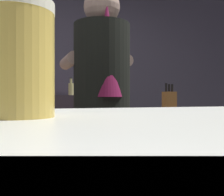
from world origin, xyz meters
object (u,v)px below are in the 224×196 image
Objects in this scene: mixing_bowl at (58,114)px; bottle_soy at (49,88)px; knife_block at (169,103)px; chefs_knife at (124,116)px; pint_glass_far at (19,60)px; bottle_olive_oil at (71,88)px; bottle_vinegar at (52,89)px; bartender at (102,107)px.

bottle_soy is at bearing 91.05° from mixing_bowl.
bottle_soy reaches higher than knife_block.
pint_glass_far reaches higher than chefs_knife.
bottle_soy is (-0.26, 0.08, 0.00)m from bottle_olive_oil.
bottle_olive_oil is at bearing -17.31° from bottle_soy.
bottle_soy reaches higher than chefs_knife.
bottle_vinegar reaches higher than mixing_bowl.
mixing_bowl is 1.28m from bottle_vinegar.
bartender is 0.50m from chefs_knife.
knife_block is 0.42m from chefs_knife.
chefs_knife is at bearing -68.09° from bottle_soy.
pint_glass_far is (-1.08, -1.64, 0.10)m from knife_block.
bottle_soy is (-0.25, 1.72, 0.17)m from bartender.
chefs_knife is at bearing -70.77° from bottle_vinegar.
chefs_knife is 1.75m from pint_glass_far.
bottle_vinegar reaches higher than chefs_knife.
pint_glass_far is 2.86m from bottle_olive_oil.
bartender is 9.31× the size of mixing_bowl.
bottle_olive_oil reaches higher than bottle_vinegar.
bottle_soy is (-0.04, -0.08, 0.00)m from bottle_vinegar.
mixing_bowl is 1.21m from bottle_soy.
mixing_bowl reaches higher than chefs_knife.
knife_block is 1.47× the size of mixing_bowl.
bottle_vinegar is (0.19, 2.99, 0.06)m from pint_glass_far.
bartender is at bearing -81.82° from bottle_soy.
bartender reaches higher than chefs_knife.
knife_block is 1.23× the size of bottle_soy.
bartender reaches higher than bottle_soy.
mixing_bowl is at bearing 164.31° from chefs_knife.
bartender is 7.15× the size of chefs_knife.
pint_glass_far is at bearing -114.75° from chefs_knife.
bottle_olive_oil is 0.27m from bottle_soy.
bottle_vinegar reaches higher than pint_glass_far.
bottle_olive_oil is (-0.68, 1.19, 0.15)m from knife_block.
bartender is 0.82m from knife_block.
knife_block is at bearing -56.51° from bottle_vinegar.
bottle_soy reaches higher than pint_glass_far.
chefs_knife is 1.12× the size of bottle_olive_oil.
knife_block is 0.92m from mixing_bowl.
bottle_vinegar reaches higher than knife_block.
bottle_vinegar is (-0.21, 0.16, -0.00)m from bottle_olive_oil.
pint_glass_far is at bearing -98.01° from bottle_olive_oil.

